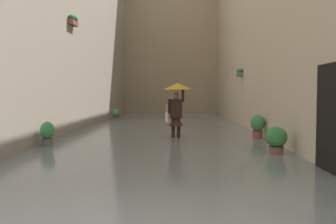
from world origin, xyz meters
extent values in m
plane|color=gray|center=(0.00, -11.79, 0.00)|extent=(60.00, 60.00, 0.00)
cube|color=slate|center=(0.00, -11.79, 0.08)|extent=(7.59, 29.58, 0.17)
cube|color=black|center=(-3.38, -3.79, 1.10)|extent=(0.08, 1.10, 2.20)
cube|color=#66605B|center=(-3.30, -13.44, 2.47)|extent=(0.20, 0.70, 0.18)
ellipsoid|color=#2D7033|center=(-3.30, -13.44, 2.63)|extent=(0.28, 0.76, 0.24)
cube|color=brown|center=(3.30, -10.26, 4.19)|extent=(0.20, 0.70, 0.18)
ellipsoid|color=#23602D|center=(3.30, -10.26, 4.35)|extent=(0.28, 0.76, 0.24)
cube|color=tan|center=(0.00, -24.48, 6.88)|extent=(10.39, 1.80, 13.76)
cube|color=#4C4233|center=(-0.37, -8.88, 0.05)|extent=(0.15, 0.25, 0.10)
cylinder|color=black|center=(-0.37, -8.88, 0.46)|extent=(0.14, 0.14, 0.72)
cube|color=#4C4233|center=(-0.55, -8.91, 0.05)|extent=(0.15, 0.25, 0.10)
cylinder|color=black|center=(-0.55, -8.91, 0.46)|extent=(0.14, 0.14, 0.72)
cube|color=black|center=(-0.46, -8.90, 1.13)|extent=(0.41, 0.28, 0.62)
cone|color=black|center=(-0.46, -8.90, 0.70)|extent=(0.58, 0.58, 0.28)
sphere|color=#8C664C|center=(-0.46, -8.90, 1.55)|extent=(0.22, 0.22, 0.22)
cylinder|color=black|center=(-0.69, -8.93, 1.56)|extent=(0.10, 0.10, 0.44)
cylinder|color=black|center=(-0.24, -8.86, 1.20)|extent=(0.10, 0.10, 0.48)
cylinder|color=black|center=(-0.52, -8.91, 1.65)|extent=(0.02, 0.02, 0.42)
cone|color=gold|center=(-0.52, -8.91, 1.86)|extent=(0.95, 0.95, 0.22)
cylinder|color=black|center=(-0.52, -8.91, 2.00)|extent=(0.01, 0.01, 0.08)
cube|color=beige|center=(-0.16, -8.82, 0.84)|extent=(0.11, 0.29, 0.32)
torus|color=beige|center=(-0.16, -8.82, 1.12)|extent=(0.07, 0.30, 0.30)
cylinder|color=brown|center=(-2.93, -5.83, 0.16)|extent=(0.35, 0.35, 0.32)
torus|color=brown|center=(-2.93, -5.83, 0.32)|extent=(0.39, 0.39, 0.04)
ellipsoid|color=#387F3D|center=(-2.93, -5.83, 0.57)|extent=(0.53, 0.53, 0.50)
cylinder|color=brown|center=(3.02, -17.64, 0.14)|extent=(0.38, 0.38, 0.28)
torus|color=brown|center=(3.02, -17.64, 0.28)|extent=(0.41, 0.41, 0.04)
ellipsoid|color=#428947|center=(3.02, -17.64, 0.49)|extent=(0.44, 0.44, 0.42)
cylinder|color=brown|center=(-3.14, -8.89, 0.20)|extent=(0.31, 0.31, 0.39)
torus|color=brown|center=(-3.14, -8.89, 0.39)|extent=(0.35, 0.35, 0.04)
ellipsoid|color=#428947|center=(-3.14, -8.89, 0.66)|extent=(0.46, 0.46, 0.54)
cylinder|color=#66605B|center=(3.10, -6.92, 0.18)|extent=(0.29, 0.29, 0.35)
torus|color=#56524E|center=(3.10, -6.92, 0.35)|extent=(0.32, 0.32, 0.04)
ellipsoid|color=#428947|center=(3.10, -6.92, 0.60)|extent=(0.39, 0.39, 0.50)
camera|label=1|loc=(-0.55, 3.11, 1.65)|focal=39.12mm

